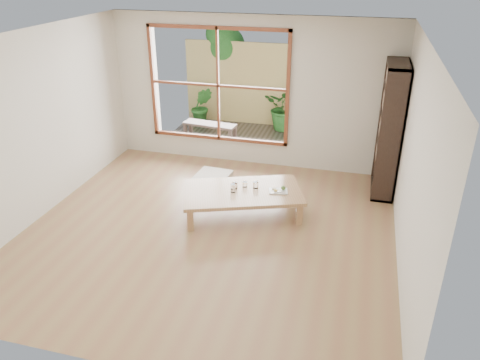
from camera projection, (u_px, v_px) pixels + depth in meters
The scene contains 15 objects.
ground at pixel (210, 230), 6.51m from camera, with size 5.00×5.00×0.00m, color #9C7C4E.
low_table at pixel (242, 193), 6.80m from camera, with size 1.93×1.50×0.37m.
floor_cushion at pixel (213, 176), 7.99m from camera, with size 0.55×0.55×0.08m, color beige.
bookshelf at pixel (390, 130), 7.18m from camera, with size 0.33×0.93×2.06m, color black.
glass_tall at pixel (233, 188), 6.71m from camera, with size 0.07×0.07×0.12m, color silver.
glass_mid at pixel (256, 185), 6.83m from camera, with size 0.07×0.07×0.10m, color silver.
glass_short at pixel (245, 184), 6.87m from camera, with size 0.06×0.06×0.08m, color silver.
glass_small at pixel (235, 186), 6.82m from camera, with size 0.07×0.07×0.09m, color silver.
food_tray at pixel (279, 190), 6.75m from camera, with size 0.30×0.24×0.08m.
deck at pixel (236, 138), 9.75m from camera, with size 2.80×2.00×0.05m, color #3D362D.
garden_bench at pixel (210, 126), 9.51m from camera, with size 1.12×0.45×0.34m.
bamboo_fence at pixel (248, 84), 10.23m from camera, with size 2.80×0.06×1.80m, color tan.
shrub_right at pixel (287, 107), 9.97m from camera, with size 0.90×0.78×1.00m, color #265A21.
shrub_left at pixel (202, 106), 10.27m from camera, with size 0.47×0.38×0.85m, color #265A21.
garden_tree at pixel (222, 46), 10.33m from camera, with size 1.04×0.85×2.22m.
Camera 1 is at (1.84, -5.26, 3.46)m, focal length 35.00 mm.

